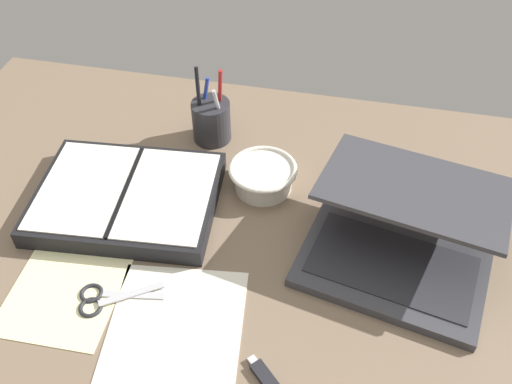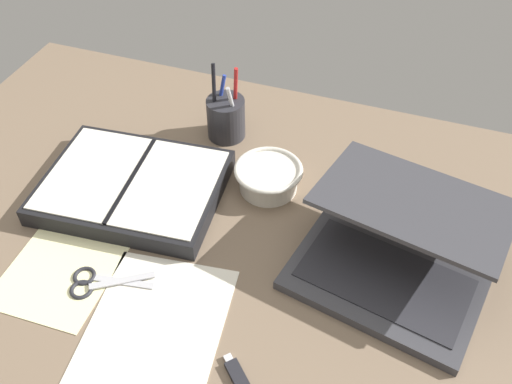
{
  "view_description": "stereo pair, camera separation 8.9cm",
  "coord_description": "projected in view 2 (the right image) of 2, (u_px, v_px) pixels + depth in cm",
  "views": [
    {
      "loc": [
        17.49,
        -61.68,
        79.92
      ],
      "look_at": [
        2.53,
        8.26,
        9.0
      ],
      "focal_mm": 40.0,
      "sensor_mm": 36.0,
      "label": 1
    },
    {
      "loc": [
        26.09,
        -59.27,
        79.92
      ],
      "look_at": [
        2.53,
        8.26,
        9.0
      ],
      "focal_mm": 40.0,
      "sensor_mm": 36.0,
      "label": 2
    }
  ],
  "objects": [
    {
      "name": "paper_sheet_front",
      "position": [
        152.0,
        335.0,
        0.88
      ],
      "size": [
        24.24,
        31.65,
        0.16
      ],
      "primitive_type": "cube",
      "rotation": [
        0.0,
        0.0,
        0.12
      ],
      "color": "silver",
      "rests_on": "desk_top"
    },
    {
      "name": "bowl",
      "position": [
        268.0,
        177.0,
        1.1
      ],
      "size": [
        13.24,
        13.24,
        5.17
      ],
      "color": "silver",
      "rests_on": "desk_top"
    },
    {
      "name": "desk_top",
      "position": [
        227.0,
        251.0,
        1.01
      ],
      "size": [
        140.0,
        100.0,
        2.0
      ],
      "primitive_type": "cube",
      "color": "#75604C",
      "rests_on": "ground"
    },
    {
      "name": "planner",
      "position": [
        133.0,
        186.0,
        1.09
      ],
      "size": [
        35.44,
        28.69,
        4.16
      ],
      "rotation": [
        0.0,
        0.0,
        0.09
      ],
      "color": "black",
      "rests_on": "desk_top"
    },
    {
      "name": "paper_sheet_beside_planner",
      "position": [
        71.0,
        257.0,
        0.99
      ],
      "size": [
        18.55,
        27.19,
        0.16
      ],
      "primitive_type": "cube",
      "rotation": [
        0.0,
        0.0,
        0.03
      ],
      "color": "#F4EFB2",
      "rests_on": "desk_top"
    },
    {
      "name": "pen_cup",
      "position": [
        226.0,
        117.0,
        1.2
      ],
      "size": [
        8.05,
        8.05,
        16.69
      ],
      "color": "#28282D",
      "rests_on": "desk_top"
    },
    {
      "name": "usb_drive",
      "position": [
        238.0,
        377.0,
        0.83
      ],
      "size": [
        6.31,
        6.13,
        1.0
      ],
      "rotation": [
        0.0,
        0.0,
        0.81
      ],
      "color": "black",
      "rests_on": "desk_top"
    },
    {
      "name": "scissors",
      "position": [
        94.0,
        282.0,
        0.95
      ],
      "size": [
        14.02,
        9.07,
        0.8
      ],
      "rotation": [
        0.0,
        0.0,
        0.37
      ],
      "color": "#B7B7BC",
      "rests_on": "desk_top"
    },
    {
      "name": "laptop",
      "position": [
        395.0,
        254.0,
        0.94
      ],
      "size": [
        35.98,
        34.62,
        13.25
      ],
      "rotation": [
        0.0,
        0.0,
        -0.2
      ],
      "color": "#38383D",
      "rests_on": "desk_top"
    }
  ]
}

